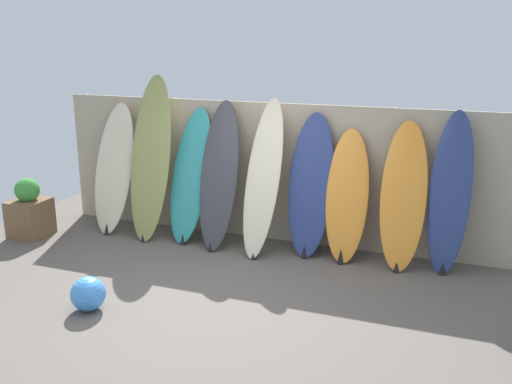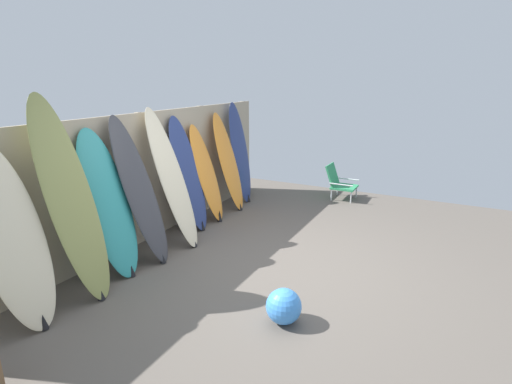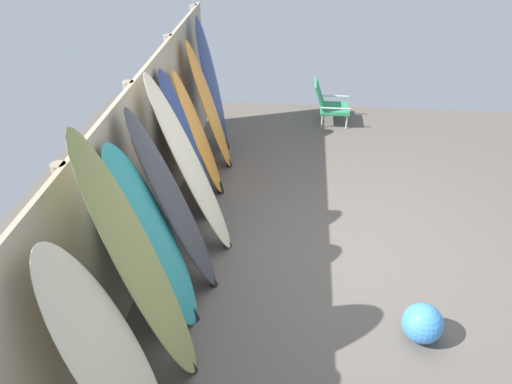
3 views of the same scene
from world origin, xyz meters
name	(u,v)px [view 2 (image 2 of 3)]	position (x,y,z in m)	size (l,w,h in m)	color
ground	(274,266)	(0.00, 0.00, 0.00)	(7.68, 7.68, 0.00)	#5B544C
fence_back	(145,178)	(0.00, 2.01, 0.90)	(6.08, 0.11, 1.80)	tan
surfboard_cream_0	(13,239)	(-2.16, 1.60, 0.86)	(0.60, 0.62, 1.74)	beige
surfboard_olive_1	(71,201)	(-1.55, 1.55, 1.05)	(0.58, 0.68, 2.13)	olive
surfboard_teal_2	(108,204)	(-1.02, 1.63, 0.85)	(0.63, 0.71, 1.72)	teal
surfboard_charcoal_3	(140,191)	(-0.58, 1.56, 0.91)	(0.54, 0.73, 1.84)	#38383D
surfboard_cream_4	(172,179)	(0.02, 1.54, 0.93)	(0.48, 0.80, 1.89)	beige
surfboard_navy_5	(189,175)	(0.58, 1.69, 0.85)	(0.55, 0.53, 1.72)	navy
surfboard_orange_6	(207,174)	(1.03, 1.67, 0.76)	(0.54, 0.57, 1.56)	orange
surfboard_orange_7	(228,163)	(1.68, 1.65, 0.83)	(0.54, 0.56, 1.69)	orange
surfboard_navy_8	(240,154)	(2.18, 1.70, 0.90)	(0.50, 0.44, 1.83)	navy
beach_chair	(339,182)	(3.20, 0.11, 0.33)	(0.50, 0.55, 0.65)	silver
beach_ball	(284,306)	(-1.04, -0.58, 0.17)	(0.34, 0.34, 0.34)	#3F8CE5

